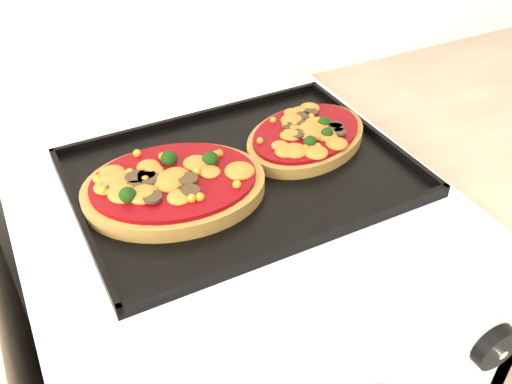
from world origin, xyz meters
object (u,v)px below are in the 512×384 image
stove (241,383)px  baking_tray (241,172)px  pizza_right (306,135)px  pizza_left (174,184)px

stove → baking_tray: bearing=55.5°
pizza_right → baking_tray: bearing=-168.7°
baking_tray → pizza_right: size_ratio=2.21×
baking_tray → stove: bearing=-125.4°
stove → pizza_right: pizza_right is taller
stove → baking_tray: size_ratio=1.90×
stove → pizza_right: 0.51m
baking_tray → pizza_right: pizza_right is taller
baking_tray → pizza_left: bearing=-178.1°
pizza_right → stove: bearing=-157.6°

